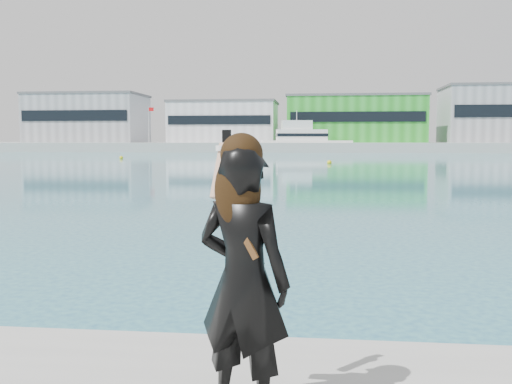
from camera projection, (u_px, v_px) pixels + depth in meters
far_quay at (319, 147)px, 132.64m from camera, size 320.00×40.00×2.00m
warehouse_grey_left at (88, 118)px, 136.11m from camera, size 26.52×16.36×11.50m
warehouse_white at (224, 122)px, 132.55m from camera, size 24.48×15.35×9.50m
warehouse_green at (355, 119)px, 129.19m from camera, size 30.60×16.36×10.50m
warehouse_grey_right at (502, 114)px, 125.56m from camera, size 25.50×15.35×12.50m
flagpole_left at (149, 122)px, 127.43m from camera, size 1.28×0.16×8.00m
flagpole_right at (424, 121)px, 120.79m from camera, size 1.28×0.16×8.00m
motor_yacht at (304, 141)px, 118.53m from camera, size 19.11×8.04×8.65m
buoy_near at (329, 164)px, 60.74m from camera, size 0.50×0.50×0.50m
buoy_far at (121, 159)px, 77.06m from camera, size 0.50×0.50×0.50m
buoy_extra at (220, 160)px, 74.31m from camera, size 0.50×0.50×0.50m
woman at (243, 273)px, 3.52m from camera, size 0.72×0.60×1.79m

